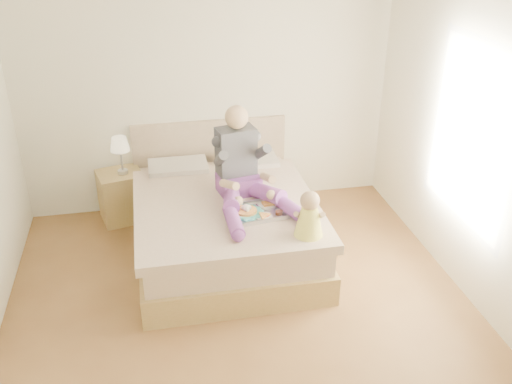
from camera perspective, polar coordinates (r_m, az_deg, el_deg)
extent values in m
cube|color=brown|center=(4.97, -1.31, -12.15)|extent=(4.00, 4.20, 0.01)
cube|color=white|center=(6.18, -4.92, 10.25)|extent=(4.00, 0.02, 2.70)
cube|color=white|center=(2.55, 7.08, -18.15)|extent=(4.00, 0.02, 2.70)
cube|color=white|center=(4.95, 21.99, 3.85)|extent=(0.02, 4.20, 2.70)
cube|color=white|center=(5.08, 20.80, 5.26)|extent=(0.02, 1.30, 1.60)
cube|color=#F1E3C6|center=(5.08, 20.75, 5.26)|extent=(0.01, 1.18, 1.48)
cube|color=#9A7F47|center=(5.70, -3.12, -4.66)|extent=(1.68, 2.13, 0.28)
cube|color=#CBAF97|center=(5.57, -3.19, -2.40)|extent=(1.60, 2.05, 0.24)
cube|color=#CBAF97|center=(5.36, -3.00, -1.65)|extent=(1.70, 1.80, 0.09)
cube|color=beige|center=(6.11, -7.79, 2.23)|extent=(0.62, 0.40, 0.14)
cube|color=beige|center=(6.19, -0.76, 2.84)|extent=(0.62, 0.40, 0.14)
cube|color=gray|center=(6.48, -4.61, 3.02)|extent=(1.70, 0.08, 1.00)
cube|color=#9A7F47|center=(6.36, -13.26, -0.37)|extent=(0.54, 0.50, 0.55)
cylinder|color=silver|center=(6.21, -13.17, 2.00)|extent=(0.11, 0.11, 0.04)
cylinder|color=silver|center=(6.16, -13.30, 3.10)|extent=(0.02, 0.02, 0.23)
cone|color=#FBECC5|center=(6.09, -13.49, 4.70)|extent=(0.20, 0.20, 0.15)
cube|color=#7A3B95|center=(5.51, -1.74, 0.85)|extent=(0.43, 0.37, 0.18)
cube|color=#35353C|center=(5.43, -2.01, 4.03)|extent=(0.39, 0.28, 0.48)
sphere|color=tan|center=(5.28, -1.96, 7.50)|extent=(0.22, 0.22, 0.22)
cylinder|color=#7A3B95|center=(5.27, -2.45, -0.62)|extent=(0.23, 0.53, 0.22)
cylinder|color=#7A3B95|center=(4.93, -2.26, -2.94)|extent=(0.13, 0.46, 0.12)
sphere|color=#7A3B95|center=(4.75, -1.79, -4.37)|extent=(0.11, 0.11, 0.11)
cylinder|color=#35353C|center=(5.25, -3.53, 3.34)|extent=(0.11, 0.30, 0.25)
cylinder|color=tan|center=(5.16, -2.69, 0.74)|extent=(0.16, 0.32, 0.16)
sphere|color=tan|center=(5.09, -1.78, -0.90)|extent=(0.09, 0.09, 0.09)
cylinder|color=#7A3B95|center=(5.37, 0.75, -0.02)|extent=(0.39, 0.52, 0.22)
cylinder|color=#7A3B95|center=(5.12, 3.63, -1.74)|extent=(0.28, 0.47, 0.12)
sphere|color=#7A3B95|center=(4.97, 5.13, -2.90)|extent=(0.11, 0.11, 0.11)
cylinder|color=#35353C|center=(5.37, 0.51, 4.00)|extent=(0.17, 0.31, 0.25)
cylinder|color=tan|center=(5.29, 1.19, 1.44)|extent=(0.10, 0.31, 0.16)
sphere|color=tan|center=(5.20, 1.52, -0.28)|extent=(0.09, 0.09, 0.09)
cube|color=silver|center=(5.18, 0.14, -2.08)|extent=(0.55, 0.46, 0.01)
cylinder|color=teal|center=(5.15, -0.97, -2.07)|extent=(0.29, 0.29, 0.02)
cylinder|color=gold|center=(5.14, -0.98, -1.89)|extent=(0.19, 0.19, 0.02)
cylinder|color=white|center=(5.22, -2.08, -1.10)|extent=(0.09, 0.09, 0.10)
torus|color=white|center=(5.24, -1.54, -0.99)|extent=(0.03, 0.07, 0.07)
cylinder|color=#8B6544|center=(5.20, -2.09, -0.64)|extent=(0.08, 0.08, 0.01)
cylinder|color=white|center=(5.28, 1.15, -1.31)|extent=(0.16, 0.16, 0.01)
cube|color=gold|center=(5.27, 1.15, -1.16)|extent=(0.10, 0.09, 0.02)
cylinder|color=white|center=(5.08, 0.81, -2.50)|extent=(0.16, 0.16, 0.01)
ellipsoid|color=red|center=(5.07, 1.07, -2.39)|extent=(0.04, 0.03, 0.01)
cylinder|color=white|center=(5.26, 1.93, -0.71)|extent=(0.08, 0.08, 0.13)
cylinder|color=#CF6022|center=(5.26, 1.93, -0.74)|extent=(0.07, 0.07, 0.12)
cylinder|color=white|center=(5.12, 2.33, -2.07)|extent=(0.08, 0.08, 0.04)
cylinder|color=#461B0A|center=(5.12, 2.33, -2.08)|extent=(0.06, 0.06, 0.03)
cone|color=#FFFD50|center=(4.82, 5.31, -2.90)|extent=(0.25, 0.25, 0.27)
sphere|color=tan|center=(4.72, 5.41, -0.85)|extent=(0.16, 0.16, 0.16)
cylinder|color=tan|center=(4.96, 4.68, -3.04)|extent=(0.12, 0.19, 0.06)
sphere|color=tan|center=(5.04, 4.60, -2.51)|extent=(0.05, 0.05, 0.05)
cylinder|color=tan|center=(4.79, 4.17, -2.29)|extent=(0.11, 0.14, 0.11)
cylinder|color=tan|center=(4.97, 5.75, -3.06)|extent=(0.08, 0.19, 0.06)
sphere|color=tan|center=(5.05, 5.77, -2.53)|extent=(0.05, 0.05, 0.05)
cylinder|color=tan|center=(4.80, 6.49, -2.33)|extent=(0.05, 0.14, 0.11)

